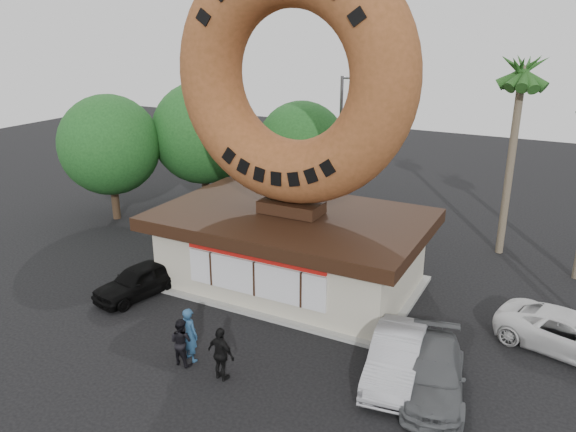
% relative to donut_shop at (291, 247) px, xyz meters
% --- Properties ---
extents(ground, '(90.00, 90.00, 0.00)m').
position_rel_donut_shop_xyz_m(ground, '(0.00, -5.98, -1.77)').
color(ground, black).
rests_on(ground, ground).
extents(donut_shop, '(11.20, 7.20, 3.80)m').
position_rel_donut_shop_xyz_m(donut_shop, '(0.00, 0.00, 0.00)').
color(donut_shop, beige).
rests_on(donut_shop, ground).
extents(giant_donut, '(10.11, 2.58, 10.11)m').
position_rel_donut_shop_xyz_m(giant_donut, '(0.00, 0.02, 7.09)').
color(giant_donut, '#98532C').
rests_on(giant_donut, donut_shop).
extents(tree_west, '(6.00, 6.00, 7.65)m').
position_rel_donut_shop_xyz_m(tree_west, '(-9.50, 7.02, 2.87)').
color(tree_west, '#473321').
rests_on(tree_west, ground).
extents(tree_mid, '(5.20, 5.20, 6.63)m').
position_rel_donut_shop_xyz_m(tree_mid, '(-4.00, 9.02, 2.25)').
color(tree_mid, '#473321').
rests_on(tree_mid, ground).
extents(tree_far, '(5.60, 5.60, 7.14)m').
position_rel_donut_shop_xyz_m(tree_far, '(-13.00, 3.02, 2.56)').
color(tree_far, '#473321').
rests_on(tree_far, ground).
extents(palm_near, '(2.60, 2.60, 9.75)m').
position_rel_donut_shop_xyz_m(palm_near, '(7.50, 8.02, 6.65)').
color(palm_near, '#726651').
rests_on(palm_near, ground).
extents(street_lamp, '(2.11, 0.20, 8.00)m').
position_rel_donut_shop_xyz_m(street_lamp, '(-1.86, 10.02, 2.72)').
color(street_lamp, '#59595E').
rests_on(street_lamp, ground).
extents(person_left, '(0.80, 0.63, 1.93)m').
position_rel_donut_shop_xyz_m(person_left, '(-0.36, -6.69, -0.80)').
color(person_left, navy).
rests_on(person_left, ground).
extents(person_center, '(0.83, 0.66, 1.65)m').
position_rel_donut_shop_xyz_m(person_center, '(-0.48, -7.01, -0.94)').
color(person_center, black).
rests_on(person_center, ground).
extents(person_right, '(1.13, 0.63, 1.83)m').
position_rel_donut_shop_xyz_m(person_right, '(1.19, -7.11, -0.85)').
color(person_right, black).
rests_on(person_right, ground).
extents(car_black, '(2.38, 4.16, 1.33)m').
position_rel_donut_shop_xyz_m(car_black, '(-5.15, -3.85, -1.10)').
color(car_black, black).
rests_on(car_black, ground).
extents(car_silver, '(2.12, 4.56, 1.45)m').
position_rel_donut_shop_xyz_m(car_silver, '(6.05, -4.40, -1.04)').
color(car_silver, '#A5A6AB').
rests_on(car_silver, ground).
extents(car_grey, '(2.74, 4.77, 1.30)m').
position_rel_donut_shop_xyz_m(car_grey, '(7.33, -4.62, -1.12)').
color(car_grey, '#5C5F62').
rests_on(car_grey, ground).
extents(car_white, '(5.34, 3.39, 1.37)m').
position_rel_donut_shop_xyz_m(car_white, '(10.98, -0.20, -1.08)').
color(car_white, silver).
rests_on(car_white, ground).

